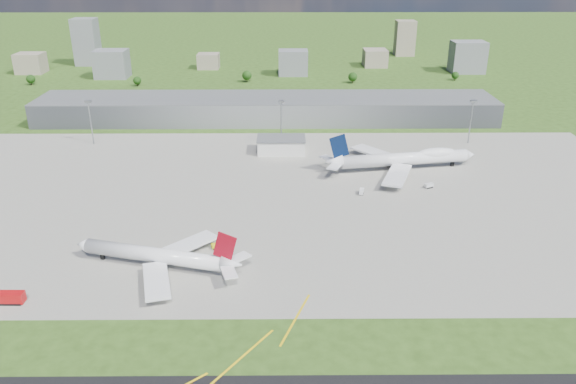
{
  "coord_description": "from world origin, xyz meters",
  "views": [
    {
      "loc": [
        11.58,
        -198.53,
        105.52
      ],
      "look_at": [
        13.24,
        23.06,
        9.0
      ],
      "focal_mm": 35.0,
      "sensor_mm": 36.0,
      "label": 1
    }
  ],
  "objects_px": {
    "tug_yellow": "(217,246)",
    "van_white_near": "(362,192)",
    "airliner_red_twin": "(159,256)",
    "van_white_far": "(429,186)",
    "fire_truck": "(10,298)",
    "airliner_blue_quad": "(404,159)"
  },
  "relations": [
    {
      "from": "airliner_red_twin",
      "to": "airliner_blue_quad",
      "type": "xyz_separation_m",
      "value": [
        106.65,
        96.72,
        1.15
      ]
    },
    {
      "from": "van_white_near",
      "to": "van_white_far",
      "type": "distance_m",
      "value": 33.94
    },
    {
      "from": "tug_yellow",
      "to": "van_white_far",
      "type": "bearing_deg",
      "value": 10.58
    },
    {
      "from": "airliner_blue_quad",
      "to": "tug_yellow",
      "type": "bearing_deg",
      "value": -146.22
    },
    {
      "from": "fire_truck",
      "to": "airliner_red_twin",
      "type": "bearing_deg",
      "value": 27.11
    },
    {
      "from": "tug_yellow",
      "to": "van_white_near",
      "type": "distance_m",
      "value": 80.48
    },
    {
      "from": "airliner_blue_quad",
      "to": "van_white_far",
      "type": "distance_m",
      "value": 26.0
    },
    {
      "from": "airliner_red_twin",
      "to": "van_white_near",
      "type": "height_order",
      "value": "airliner_red_twin"
    },
    {
      "from": "van_white_near",
      "to": "van_white_far",
      "type": "relative_size",
      "value": 1.02
    },
    {
      "from": "airliner_red_twin",
      "to": "van_white_near",
      "type": "xyz_separation_m",
      "value": [
        80.73,
        65.24,
        -3.55
      ]
    },
    {
      "from": "fire_truck",
      "to": "van_white_near",
      "type": "distance_m",
      "value": 151.9
    },
    {
      "from": "van_white_near",
      "to": "fire_truck",
      "type": "bearing_deg",
      "value": 138.87
    },
    {
      "from": "fire_truck",
      "to": "van_white_far",
      "type": "height_order",
      "value": "fire_truck"
    },
    {
      "from": "van_white_far",
      "to": "tug_yellow",
      "type": "bearing_deg",
      "value": -173.57
    },
    {
      "from": "airliner_red_twin",
      "to": "tug_yellow",
      "type": "distance_m",
      "value": 23.63
    },
    {
      "from": "van_white_near",
      "to": "airliner_red_twin",
      "type": "bearing_deg",
      "value": 142.93
    },
    {
      "from": "van_white_far",
      "to": "van_white_near",
      "type": "bearing_deg",
      "value": 166.83
    },
    {
      "from": "airliner_blue_quad",
      "to": "van_white_far",
      "type": "bearing_deg",
      "value": -82.91
    },
    {
      "from": "airliner_red_twin",
      "to": "fire_truck",
      "type": "distance_m",
      "value": 49.0
    },
    {
      "from": "van_white_far",
      "to": "airliner_red_twin",
      "type": "bearing_deg",
      "value": -172.66
    },
    {
      "from": "tug_yellow",
      "to": "van_white_far",
      "type": "relative_size",
      "value": 0.96
    },
    {
      "from": "fire_truck",
      "to": "van_white_near",
      "type": "height_order",
      "value": "fire_truck"
    }
  ]
}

